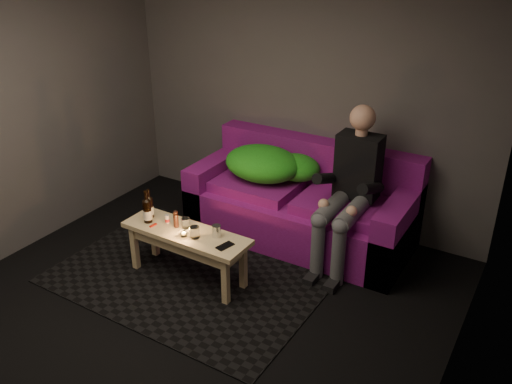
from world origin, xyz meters
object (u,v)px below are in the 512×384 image
beer_bottle_b (147,211)px  sofa (303,205)px  person (350,186)px  steel_cup (217,231)px  beer_bottle_a (150,207)px  coffee_table (186,240)px

beer_bottle_b → sofa: bearing=53.4°
person → beer_bottle_b: (-1.47, -1.07, -0.16)m
beer_bottle_b → steel_cup: size_ratio=2.89×
sofa → person: person is taller
sofa → steel_cup: (-0.25, -1.15, 0.19)m
person → beer_bottle_a: bearing=-147.0°
sofa → beer_bottle_a: bearing=-129.9°
person → steel_cup: (-0.80, -0.97, -0.22)m
sofa → beer_bottle_b: 1.58m
steel_cup → person: bearing=50.6°
person → steel_cup: bearing=-129.4°
beer_bottle_a → steel_cup: bearing=1.2°
person → steel_cup: person is taller
coffee_table → beer_bottle_b: size_ratio=3.87×
beer_bottle_b → person: bearing=36.0°
coffee_table → steel_cup: (0.28, 0.06, 0.14)m
beer_bottle_b → steel_cup: beer_bottle_b is taller
sofa → beer_bottle_a: size_ratio=8.02×
sofa → coffee_table: bearing=-113.9°
beer_bottle_a → steel_cup: size_ratio=2.59×
sofa → person: size_ratio=1.50×
person → sofa: bearing=161.8°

